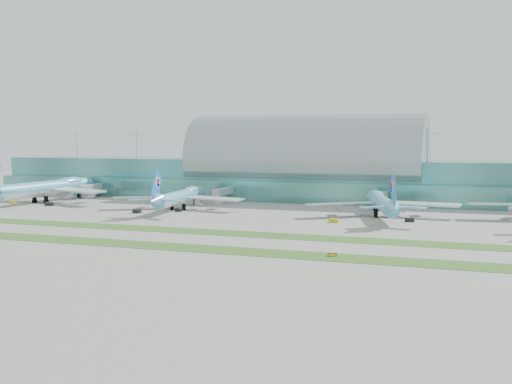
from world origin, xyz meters
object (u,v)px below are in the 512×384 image
at_px(airliner_a, 47,187).
at_px(airliner_c, 382,202).
at_px(airliner_b, 181,196).
at_px(taxiway_sign_east, 332,255).
at_px(terminal, 306,171).

relative_size(airliner_a, airliner_c, 1.26).
xyz_separation_m(airliner_b, taxiway_sign_east, (88.92, -88.85, -5.23)).
bearing_deg(airliner_a, terminal, 28.57).
height_order(terminal, airliner_c, terminal).
bearing_deg(airliner_c, airliner_b, 165.53).
relative_size(airliner_c, taxiway_sign_east, 29.28).
relative_size(airliner_a, airliner_b, 1.26).
relative_size(airliner_a, taxiway_sign_east, 36.97).
xyz_separation_m(terminal, airliner_c, (48.92, -63.58, -8.43)).
xyz_separation_m(airliner_a, taxiway_sign_east, (163.90, -94.13, -6.69)).
bearing_deg(airliner_a, airliner_c, -0.85).
bearing_deg(terminal, airliner_b, -119.19).
bearing_deg(airliner_a, airliner_b, -4.24).
bearing_deg(airliner_b, airliner_a, 167.44).
xyz_separation_m(airliner_a, airliner_c, (161.36, -1.79, -1.37)).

